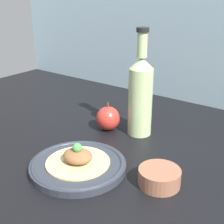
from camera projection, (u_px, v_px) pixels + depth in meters
The scene contains 6 objects.
ground_plane at pixel (118, 172), 76.28cm from camera, with size 180.00×110.00×4.00cm, color black.
plate at pixel (78, 165), 73.53cm from camera, with size 22.75×22.75×1.97cm.
plated_food at pixel (78, 158), 72.81cm from camera, with size 15.15×15.15×5.15cm.
cider_bottle at pixel (140, 94), 87.55cm from camera, with size 6.85×6.85×30.43cm.
apple at pixel (108, 118), 93.21cm from camera, with size 7.21×7.21×8.59cm.
dipping_bowl at pixel (159, 177), 67.37cm from camera, with size 9.21×9.21×3.79cm.
Camera 1 is at (37.70, -53.31, 40.12)cm, focal length 50.00 mm.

